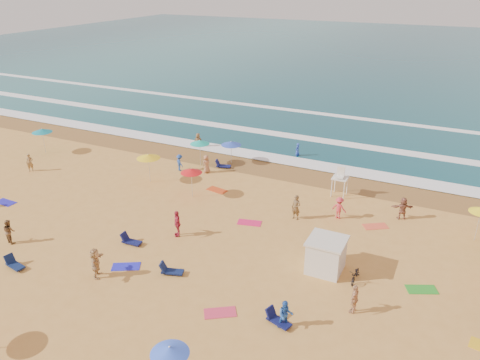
% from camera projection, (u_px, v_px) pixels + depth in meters
% --- Properties ---
extents(ground, '(220.00, 220.00, 0.00)m').
position_uv_depth(ground, '(217.00, 235.00, 32.12)').
color(ground, gold).
rests_on(ground, ground).
extents(ocean, '(220.00, 140.00, 0.18)m').
position_uv_depth(ocean, '(401.00, 56.00, 101.25)').
color(ocean, '#0C4756').
rests_on(ocean, ground).
extents(wet_sand, '(220.00, 220.00, 0.00)m').
position_uv_depth(wet_sand, '(282.00, 171.00, 42.40)').
color(wet_sand, olive).
rests_on(wet_sand, ground).
extents(surf_foam, '(200.00, 18.70, 0.05)m').
position_uv_depth(surf_foam, '(312.00, 141.00, 49.62)').
color(surf_foam, white).
rests_on(surf_foam, ground).
extents(cabana, '(2.00, 2.00, 2.00)m').
position_uv_depth(cabana, '(326.00, 256.00, 27.91)').
color(cabana, silver).
rests_on(cabana, ground).
extents(cabana_roof, '(2.20, 2.20, 0.12)m').
position_uv_depth(cabana_roof, '(327.00, 241.00, 27.48)').
color(cabana_roof, silver).
rests_on(cabana_roof, cabana).
extents(bicycle, '(0.58, 1.59, 0.83)m').
position_uv_depth(bicycle, '(355.00, 275.00, 27.15)').
color(bicycle, black).
rests_on(bicycle, ground).
extents(lifeguard_stand, '(1.20, 1.20, 2.10)m').
position_uv_depth(lifeguard_stand, '(340.00, 184.00, 37.38)').
color(lifeguard_stand, white).
rests_on(lifeguard_stand, ground).
extents(beach_umbrellas, '(43.71, 29.15, 0.70)m').
position_uv_depth(beach_umbrellas, '(235.00, 201.00, 31.98)').
color(beach_umbrellas, blue).
rests_on(beach_umbrellas, ground).
extents(loungers, '(45.53, 20.57, 0.34)m').
position_uv_depth(loungers, '(230.00, 252.00, 29.87)').
color(loungers, '#0E1349').
rests_on(loungers, ground).
extents(towels, '(35.86, 17.81, 0.03)m').
position_uv_depth(towels, '(190.00, 249.00, 30.41)').
color(towels, red).
rests_on(towels, ground).
extents(beachgoers, '(32.81, 25.15, 2.14)m').
position_uv_depth(beachgoers, '(208.00, 207.00, 34.06)').
color(beachgoers, tan).
rests_on(beachgoers, ground).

